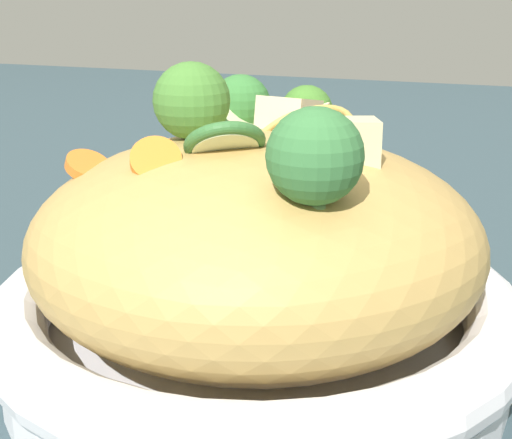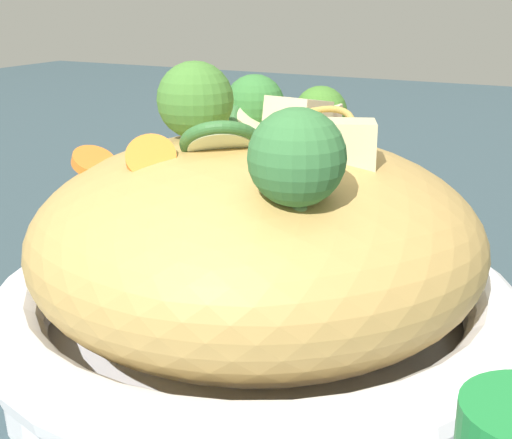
% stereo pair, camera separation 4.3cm
% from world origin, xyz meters
% --- Properties ---
extents(ground_plane, '(3.00, 3.00, 0.00)m').
position_xyz_m(ground_plane, '(0.00, 0.00, 0.00)').
color(ground_plane, '#31434A').
extents(serving_bowl, '(0.33, 0.33, 0.06)m').
position_xyz_m(serving_bowl, '(0.00, 0.00, 0.03)').
color(serving_bowl, white).
rests_on(serving_bowl, ground_plane).
extents(noodle_heap, '(0.27, 0.27, 0.14)m').
position_xyz_m(noodle_heap, '(-0.00, 0.00, 0.09)').
color(noodle_heap, tan).
rests_on(noodle_heap, serving_bowl).
extents(broccoli_florets, '(0.16, 0.22, 0.07)m').
position_xyz_m(broccoli_florets, '(-0.01, 0.02, 0.16)').
color(broccoli_florets, '#9CC17A').
rests_on(broccoli_florets, serving_bowl).
extents(carrot_coins, '(0.11, 0.18, 0.03)m').
position_xyz_m(carrot_coins, '(-0.06, 0.02, 0.14)').
color(carrot_coins, orange).
rests_on(carrot_coins, serving_bowl).
extents(zucchini_slices, '(0.10, 0.15, 0.05)m').
position_xyz_m(zucchini_slices, '(-0.03, 0.03, 0.14)').
color(zucchini_slices, beige).
rests_on(zucchini_slices, serving_bowl).
extents(chicken_chunks, '(0.10, 0.12, 0.04)m').
position_xyz_m(chicken_chunks, '(0.02, 0.05, 0.15)').
color(chicken_chunks, beige).
rests_on(chicken_chunks, serving_bowl).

